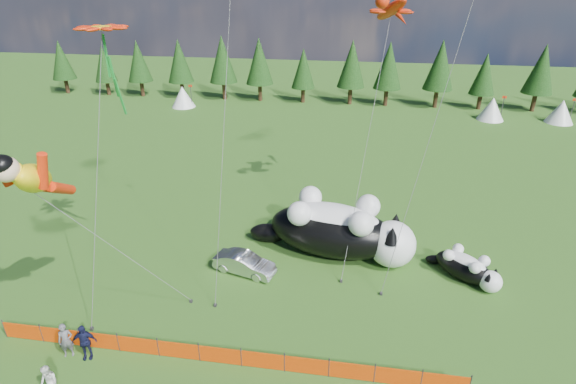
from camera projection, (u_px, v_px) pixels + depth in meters
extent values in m
plane|color=#12370A|center=(237.00, 319.00, 23.51)|extent=(160.00, 160.00, 0.00)
cylinder|color=#262626|center=(5.00, 328.00, 22.12)|extent=(0.06, 0.06, 1.10)
cylinder|color=#262626|center=(41.00, 333.00, 21.84)|extent=(0.06, 0.06, 1.10)
cylinder|color=#262626|center=(79.00, 338.00, 21.56)|extent=(0.06, 0.06, 1.10)
cylinder|color=#262626|center=(118.00, 342.00, 21.29)|extent=(0.06, 0.06, 1.10)
cylinder|color=#262626|center=(158.00, 347.00, 21.01)|extent=(0.06, 0.06, 1.10)
cylinder|color=#262626|center=(199.00, 352.00, 20.73)|extent=(0.06, 0.06, 1.10)
cylinder|color=#262626|center=(241.00, 357.00, 20.46)|extent=(0.06, 0.06, 1.10)
cylinder|color=#262626|center=(284.00, 362.00, 20.18)|extent=(0.06, 0.06, 1.10)
cylinder|color=#262626|center=(329.00, 368.00, 19.91)|extent=(0.06, 0.06, 1.10)
cylinder|color=#262626|center=(375.00, 373.00, 19.63)|extent=(0.06, 0.06, 1.10)
cylinder|color=#262626|center=(422.00, 379.00, 19.35)|extent=(0.06, 0.06, 1.10)
cube|color=#DB3D04|center=(23.00, 331.00, 22.00)|extent=(2.00, 0.04, 0.90)
cube|color=#DB3D04|center=(61.00, 336.00, 21.72)|extent=(2.00, 0.04, 0.90)
cube|color=#DB3D04|center=(99.00, 341.00, 21.45)|extent=(2.00, 0.04, 0.90)
cube|color=#DB3D04|center=(138.00, 345.00, 21.17)|extent=(2.00, 0.04, 0.90)
cube|color=#DB3D04|center=(179.00, 350.00, 20.89)|extent=(2.00, 0.04, 0.90)
cube|color=#DB3D04|center=(220.00, 355.00, 20.62)|extent=(2.00, 0.04, 0.90)
cube|color=#DB3D04|center=(263.00, 360.00, 20.34)|extent=(2.00, 0.04, 0.90)
cube|color=#DB3D04|center=(306.00, 366.00, 20.07)|extent=(2.00, 0.04, 0.90)
cube|color=#DB3D04|center=(351.00, 371.00, 19.79)|extent=(2.00, 0.04, 0.90)
cube|color=#DB3D04|center=(398.00, 377.00, 19.51)|extent=(2.00, 0.04, 0.90)
cube|color=#DB3D04|center=(445.00, 383.00, 19.24)|extent=(2.00, 0.04, 0.90)
ellipsoid|color=black|center=(332.00, 231.00, 28.47)|extent=(8.68, 5.19, 3.25)
ellipsoid|color=white|center=(332.00, 220.00, 28.11)|extent=(6.53, 3.77, 1.99)
sphere|color=white|center=(392.00, 244.00, 27.42)|extent=(2.89, 2.89, 2.89)
sphere|color=#D15157|center=(413.00, 248.00, 27.06)|extent=(0.40, 0.40, 0.40)
ellipsoid|color=black|center=(269.00, 233.00, 30.18)|extent=(2.71, 1.70, 1.26)
cone|color=black|center=(392.00, 235.00, 26.18)|extent=(1.01, 1.01, 1.01)
cone|color=black|center=(396.00, 221.00, 27.66)|extent=(1.01, 1.01, 1.01)
sphere|color=white|center=(368.00, 206.00, 28.21)|extent=(1.52, 1.52, 1.52)
sphere|color=white|center=(361.00, 224.00, 26.21)|extent=(1.52, 1.52, 1.52)
sphere|color=white|center=(310.00, 197.00, 29.33)|extent=(1.52, 1.52, 1.52)
sphere|color=white|center=(299.00, 214.00, 27.34)|extent=(1.52, 1.52, 1.52)
ellipsoid|color=black|center=(464.00, 267.00, 26.47)|extent=(3.80, 3.60, 1.43)
ellipsoid|color=white|center=(465.00, 262.00, 26.32)|extent=(2.82, 2.67, 0.87)
sphere|color=white|center=(490.00, 282.00, 25.36)|extent=(1.27, 1.27, 1.27)
sphere|color=#D15157|center=(500.00, 286.00, 24.99)|extent=(0.18, 0.18, 0.18)
ellipsoid|color=black|center=(434.00, 259.00, 27.97)|extent=(1.21, 1.15, 0.56)
cone|color=black|center=(489.00, 277.00, 24.92)|extent=(0.45, 0.45, 0.45)
cone|color=black|center=(496.00, 272.00, 25.36)|extent=(0.45, 0.45, 0.45)
sphere|color=white|center=(484.00, 261.00, 25.88)|extent=(0.67, 0.67, 0.67)
sphere|color=white|center=(475.00, 268.00, 25.28)|extent=(0.67, 0.67, 0.67)
sphere|color=white|center=(458.00, 249.00, 27.03)|extent=(0.67, 0.67, 0.67)
sphere|color=white|center=(449.00, 255.00, 26.42)|extent=(0.67, 0.67, 0.67)
imported|color=silver|center=(244.00, 264.00, 26.97)|extent=(4.00, 2.22, 1.25)
imported|color=#59585D|center=(66.00, 340.00, 20.91)|extent=(0.78, 0.66, 1.81)
imported|color=silver|center=(49.00, 382.00, 18.86)|extent=(0.93, 0.80, 1.65)
imported|color=#141637|center=(84.00, 342.00, 20.76)|extent=(1.23, 0.85, 1.90)
cylinder|color=#595959|center=(122.00, 247.00, 21.98)|extent=(0.03, 0.03, 10.16)
cube|color=#262626|center=(191.00, 301.00, 24.70)|extent=(0.15, 0.15, 0.16)
cylinder|color=#595959|center=(367.00, 140.00, 27.24)|extent=(0.03, 0.03, 17.08)
cube|color=#262626|center=(341.00, 281.00, 26.32)|extent=(0.15, 0.15, 0.16)
cylinder|color=#595959|center=(96.00, 183.00, 22.02)|extent=(0.03, 0.03, 14.80)
cube|color=#262626|center=(92.00, 329.00, 22.77)|extent=(0.15, 0.15, 0.16)
cube|color=#198A2B|center=(110.00, 77.00, 22.30)|extent=(0.19, 0.19, 4.08)
cylinder|color=#595959|center=(223.00, 145.00, 23.29)|extent=(0.03, 0.03, 17.21)
cube|color=#262626|center=(215.00, 305.00, 24.39)|extent=(0.15, 0.15, 0.16)
cylinder|color=#595959|center=(439.00, 110.00, 23.57)|extent=(0.03, 0.03, 20.96)
cube|color=#262626|center=(381.00, 294.00, 25.28)|extent=(0.15, 0.15, 0.16)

